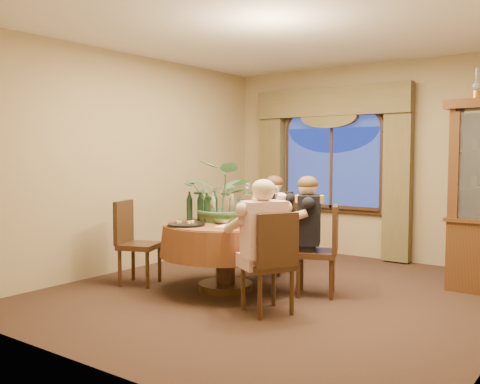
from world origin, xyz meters
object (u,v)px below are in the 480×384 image
Objects in this scene: centerpiece_plant at (226,170)px; wine_bottle_1 at (213,207)px; person_scarf at (309,235)px; wine_bottle_2 at (207,207)px; wine_bottle_5 at (203,205)px; chair_back_right at (316,251)px; wine_bottle_0 at (190,206)px; person_back at (275,226)px; stoneware_vase at (228,208)px; oil_lamp_left at (477,84)px; wine_bottle_3 at (200,206)px; chair_front_left at (140,243)px; person_pink at (264,247)px; wine_bottle_4 at (215,205)px; chair_right at (267,263)px; olive_bowl at (222,221)px; chair_back at (274,235)px; dining_table at (225,257)px.

wine_bottle_1 is at bearing -115.35° from centerpiece_plant.
wine_bottle_2 is (-1.03, -0.47, 0.28)m from person_scarf.
chair_back_right is at bearing 13.43° from wine_bottle_5.
wine_bottle_2 is at bearing -6.45° from wine_bottle_0.
person_back is 1.04m from centerpiece_plant.
chair_back_right is at bearing 19.17° from wine_bottle_1.
stoneware_vase is at bearing 80.43° from person_scarf.
wine_bottle_3 is at bearing -147.68° from oil_lamp_left.
person_back is 1.14m from wine_bottle_0.
chair_front_left is 2.91× the size of wine_bottle_5.
wine_bottle_1 is (-1.05, 0.53, 0.28)m from person_pink.
chair_right is at bearing -29.50° from wine_bottle_4.
wine_bottle_4 is (-0.35, 0.31, 0.14)m from olive_bowl.
wine_bottle_3 is (-0.33, -1.06, 0.44)m from chair_back.
wine_bottle_2 is (-0.27, -0.98, 0.29)m from person_back.
person_back is at bearing 30.41° from person_scarf.
chair_front_left is at bearing 115.62° from chair_right.
chair_back is 1.01m from stoneware_vase.
wine_bottle_1 is at bearing 84.75° from person_scarf.
chair_back_right is 3.18× the size of stoneware_vase.
wine_bottle_2 is (-1.11, -0.48, 0.44)m from chair_back_right.
oil_lamp_left is 2.90m from centerpiece_plant.
olive_bowl is (0.02, -0.08, 0.40)m from dining_table.
wine_bottle_2 is (-0.17, -1.13, 0.44)m from chair_back.
person_pink is at bearing 123.27° from person_back.
person_scarf is (-0.03, 0.92, 0.00)m from person_pink.
chair_front_left is at bearing -158.55° from dining_table.
chair_back_right is (-1.29, -1.23, -1.78)m from oil_lamp_left.
chair_front_left is 0.97m from wine_bottle_4.
wine_bottle_0 is at bearing 175.71° from olive_bowl.
person_pink is at bearing -139.83° from chair_right.
oil_lamp_left is 2.52m from chair_back_right.
oil_lamp_left is at bearing 32.32° from wine_bottle_3.
dining_table is 4.38× the size of wine_bottle_2.
wine_bottle_5 is at bearing 78.46° from person_scarf.
centerpiece_plant is at bearing 29.94° from wine_bottle_0.
centerpiece_plant is (-0.95, -0.23, 0.69)m from person_scarf.
chair_right is at bearing 151.25° from chair_back_right.
dining_table is 1.03m from person_pink.
wine_bottle_1 is at bearing 174.98° from dining_table.
chair_back is 1.14m from wine_bottle_1.
person_pink is 0.92m from person_scarf.
person_pink reaches higher than chair_front_left.
chair_front_left is 0.85m from wine_bottle_5.
wine_bottle_4 is (0.15, 0.27, 0.00)m from wine_bottle_0.
chair_back is (-2.23, -0.57, -1.78)m from oil_lamp_left.
person_scarf is (0.76, -0.51, 0.01)m from person_back.
wine_bottle_3 is at bearing 21.47° from wine_bottle_0.
centerpiece_plant is (-0.96, 0.60, 0.85)m from chair_right.
dining_table is 1.13× the size of person_pink.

